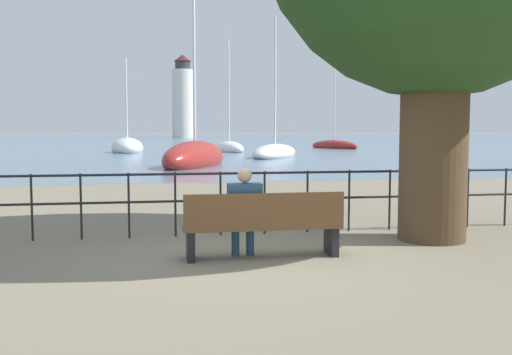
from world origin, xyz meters
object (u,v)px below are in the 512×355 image
at_px(sailboat_0, 275,153).
at_px(sailboat_1, 195,158).
at_px(sailboat_5, 127,148).
at_px(seated_person_left, 244,209).
at_px(harbor_lighthouse, 183,99).
at_px(sailboat_2, 229,148).
at_px(sailboat_4, 334,145).
at_px(park_bench, 263,226).

bearing_deg(sailboat_0, sailboat_1, -98.96).
relative_size(sailboat_0, sailboat_5, 1.20).
height_order(seated_person_left, sailboat_0, sailboat_0).
distance_m(seated_person_left, sailboat_1, 20.63).
relative_size(seated_person_left, sailboat_0, 0.13).
xyz_separation_m(sailboat_1, harbor_lighthouse, (5.13, 115.40, 9.15)).
relative_size(sailboat_0, sailboat_2, 1.01).
distance_m(sailboat_2, sailboat_5, 8.16).
relative_size(sailboat_5, harbor_lighthouse, 0.39).
bearing_deg(sailboat_5, sailboat_4, 16.83).
distance_m(park_bench, sailboat_1, 20.70).
distance_m(sailboat_1, sailboat_4, 30.36).
bearing_deg(sailboat_1, seated_person_left, -71.17).
distance_m(sailboat_0, sailboat_5, 13.80).
relative_size(park_bench, sailboat_0, 0.23).
xyz_separation_m(park_bench, sailboat_2, (4.57, 39.05, -0.13)).
bearing_deg(sailboat_4, sailboat_5, -178.94).
relative_size(park_bench, sailboat_5, 0.27).
xyz_separation_m(sailboat_2, harbor_lighthouse, (1.07, 97.04, 9.23)).
relative_size(sailboat_1, harbor_lighthouse, 0.62).
relative_size(sailboat_4, harbor_lighthouse, 0.42).
distance_m(sailboat_1, harbor_lighthouse, 115.87).
height_order(sailboat_4, harbor_lighthouse, harbor_lighthouse).
bearing_deg(sailboat_4, harbor_lighthouse, 76.37).
height_order(sailboat_1, sailboat_2, sailboat_1).
relative_size(sailboat_4, sailboat_5, 1.09).
relative_size(park_bench, sailboat_1, 0.17).
bearing_deg(seated_person_left, sailboat_4, 70.75).
distance_m(seated_person_left, sailboat_5, 39.16).
height_order(sailboat_5, harbor_lighthouse, harbor_lighthouse).
bearing_deg(park_bench, harbor_lighthouse, 87.63).
bearing_deg(harbor_lighthouse, sailboat_1, -92.54).
bearing_deg(sailboat_2, seated_person_left, -109.97).
height_order(park_bench, harbor_lighthouse, harbor_lighthouse).
distance_m(sailboat_0, sailboat_2, 9.62).
height_order(sailboat_0, sailboat_2, sailboat_0).
relative_size(seated_person_left, sailboat_4, 0.14).
height_order(seated_person_left, sailboat_4, sailboat_4).
xyz_separation_m(park_bench, sailboat_0, (6.44, 29.62, -0.16)).
bearing_deg(harbor_lighthouse, sailboat_0, -89.57).
xyz_separation_m(sailboat_0, sailboat_2, (-1.87, 9.43, 0.04)).
height_order(park_bench, sailboat_1, sailboat_1).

